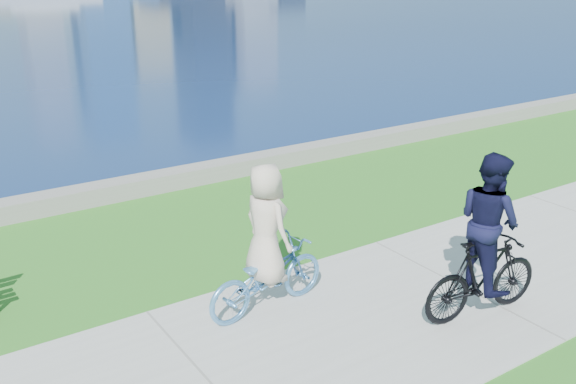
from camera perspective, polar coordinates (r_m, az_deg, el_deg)
name	(u,v)px	position (r m, az deg, el deg)	size (l,w,h in m)	color
ground	(207,381)	(7.48, -7.19, -16.30)	(320.00, 320.00, 0.00)	#26691B
concrete_path	(207,380)	(7.47, -7.19, -16.24)	(80.00, 3.50, 0.02)	#A5A4A0
seawall	(54,202)	(12.67, -20.06, -0.83)	(90.00, 0.50, 0.35)	slate
cyclist_woman	(267,258)	(8.35, -1.92, -5.86)	(0.82, 1.88, 2.02)	#5392CA
cyclist_man	(486,250)	(8.52, 17.15, -4.93)	(0.77, 1.85, 2.21)	black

